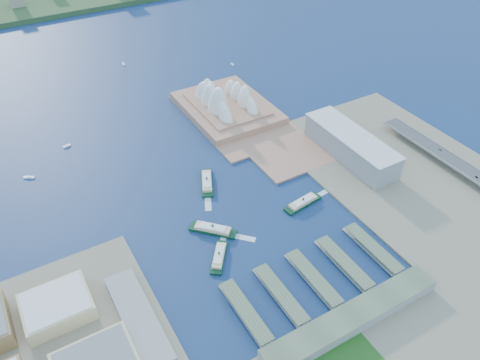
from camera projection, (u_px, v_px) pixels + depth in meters
ground at (264, 242)px, 544.90m from camera, size 3000.00×3000.00×0.00m
east_land at (442, 197)px, 603.94m from camera, size 240.00×500.00×3.00m
peninsula at (234, 116)px, 760.31m from camera, size 135.00×220.00×3.00m
opera_house at (227, 94)px, 753.52m from camera, size 134.00×180.00×58.00m
toaster_building at (351, 146)px, 661.65m from camera, size 45.00×155.00×35.00m
ferry_wharves at (313, 279)px, 497.10m from camera, size 184.00×90.00×9.30m
terminal_building at (352, 318)px, 454.48m from camera, size 200.00×28.00×12.00m
ferry_a at (213, 228)px, 555.22m from camera, size 49.95×50.86×10.75m
ferry_b at (207, 181)px, 624.29m from camera, size 37.78×58.43×10.90m
ferry_c at (219, 255)px, 522.82m from camera, size 40.26×47.40×9.43m
ferry_d at (303, 201)px, 592.56m from camera, size 55.79×21.10×10.29m
boat_a at (29, 177)px, 636.88m from camera, size 14.51×10.48×2.82m
boat_b at (67, 146)px, 694.54m from camera, size 11.40×6.02×2.93m
boat_c at (232, 64)px, 910.31m from camera, size 3.67×10.85×2.41m
boat_e at (124, 64)px, 910.64m from camera, size 5.35×12.47×2.96m
car_b at (477, 177)px, 614.35m from camera, size 1.38×3.96×1.30m
car_c at (440, 150)px, 662.71m from camera, size 1.96×4.82×1.40m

